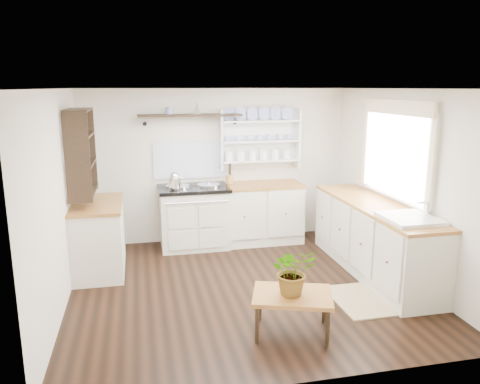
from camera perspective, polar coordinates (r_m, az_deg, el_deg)
name	(u,v)px	position (r m, az deg, el deg)	size (l,w,h in m)	color
floor	(244,287)	(5.66, 0.55, -11.47)	(4.00, 3.80, 0.01)	black
wall_back	(217,166)	(7.13, -2.86, 3.24)	(4.00, 0.02, 2.30)	beige
wall_right	(404,185)	(6.06, 19.34, 0.85)	(0.02, 3.80, 2.30)	beige
wall_left	(58,202)	(5.24, -21.27, -1.09)	(0.02, 3.80, 2.30)	beige
ceiling	(245,89)	(5.17, 0.61, 12.48)	(4.00, 3.80, 0.01)	white
window	(396,150)	(6.09, 18.48, 4.93)	(0.08, 1.55, 1.22)	white
aga_cooker	(194,216)	(6.90, -5.62, -2.97)	(1.01, 0.71, 0.94)	beige
back_cabinets	(259,212)	(7.11, 2.38, -2.47)	(1.27, 0.63, 0.90)	beige
right_cabinets	(374,238)	(6.17, 16.00, -5.36)	(0.62, 2.43, 0.90)	beige
belfast_sink	(409,229)	(5.45, 19.93, -4.26)	(0.55, 0.60, 0.45)	white
left_cabinets	(99,236)	(6.24, -16.83, -5.19)	(0.62, 1.13, 0.90)	beige
plate_rack	(259,138)	(7.17, 2.31, 6.57)	(1.20, 0.22, 0.90)	white
high_shelf	(190,116)	(6.87, -6.09, 9.20)	(1.50, 0.29, 0.16)	black
left_shelving	(81,152)	(6.02, -18.82, 4.68)	(0.28, 0.80, 1.05)	black
kettle	(174,180)	(6.63, -8.00, 1.44)	(0.18, 0.18, 0.22)	silver
utensil_crock	(229,179)	(6.97, -1.30, 1.56)	(0.11, 0.11, 0.13)	#A77A3D
center_table	(292,298)	(4.58, 6.40, -12.75)	(0.87, 0.74, 0.40)	brown
potted_plant	(293,271)	(4.47, 6.49, -9.53)	(0.42, 0.36, 0.46)	#3F7233
floor_rug	(359,300)	(5.48, 14.32, -12.66)	(0.55, 0.85, 0.02)	#947656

